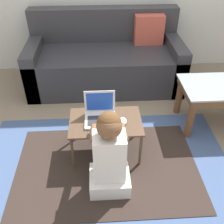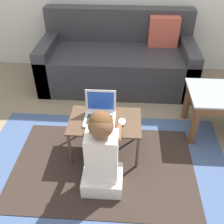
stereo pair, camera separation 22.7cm
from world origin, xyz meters
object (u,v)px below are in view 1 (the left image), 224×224
laptop (100,115)px  person_seated (109,156)px  couch (106,60)px  computer_mouse (123,121)px  coffee_table (223,92)px  laptop_desk (106,125)px

laptop → person_seated: bearing=-82.4°
couch → computer_mouse: couch is taller
coffee_table → person_seated: 1.41m
coffee_table → computer_mouse: (-1.05, -0.40, 0.00)m
laptop → computer_mouse: size_ratio=2.70×
computer_mouse → person_seated: (-0.14, -0.37, -0.03)m
couch → computer_mouse: size_ratio=18.92×
coffee_table → computer_mouse: 1.12m
coffee_table → laptop_desk: coffee_table is taller
laptop_desk → laptop: size_ratio=2.34×
coffee_table → laptop: laptop is taller
couch → coffee_table: bearing=-39.4°
couch → laptop: (-0.10, -1.27, 0.10)m
couch → coffee_table: (1.14, -0.94, 0.07)m
coffee_table → laptop_desk: size_ratio=1.34×
couch → coffee_table: size_ratio=2.22×
laptop_desk → computer_mouse: 0.16m
laptop_desk → person_seated: (0.01, -0.40, 0.02)m
coffee_table → person_seated: bearing=-146.9°
couch → person_seated: 1.71m
laptop → computer_mouse: (0.19, -0.06, -0.02)m
laptop_desk → computer_mouse: computer_mouse is taller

